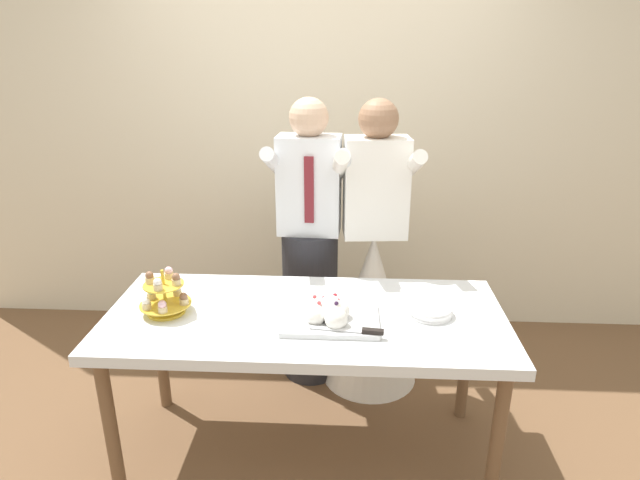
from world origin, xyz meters
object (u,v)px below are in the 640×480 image
Objects in this scene: main_cake_tray at (330,314)px; person_bride at (372,290)px; dessert_table at (305,328)px; cupcake_stand at (165,296)px; plate_stack at (430,310)px; person_groom at (310,260)px.

main_cake_tray is 0.26× the size of person_bride.
dessert_table is at bearing 146.46° from main_cake_tray.
person_bride is at bearing 73.67° from main_cake_tray.
cupcake_stand is 1.13× the size of plate_stack.
main_cake_tray is 0.46m from plate_stack.
person_groom and person_bride have the same top height.
person_groom is (-0.03, 0.69, 0.05)m from dessert_table.
person_groom is 1.00× the size of person_bride.
cupcake_stand is 0.14× the size of person_bride.
plate_stack is (0.56, 0.02, 0.10)m from dessert_table.
main_cake_tray is (0.12, -0.08, 0.11)m from dessert_table.
cupcake_stand is 0.53× the size of main_cake_tray.
person_groom is (-0.59, 0.67, -0.05)m from plate_stack.
person_bride is (0.33, 0.66, -0.12)m from dessert_table.
cupcake_stand is at bearing -177.77° from plate_stack.
person_bride is (0.96, 0.69, -0.28)m from cupcake_stand.
main_cake_tray is 2.14× the size of plate_stack.
person_bride is (0.22, 0.74, -0.23)m from main_cake_tray.
main_cake_tray is at bearing -3.90° from cupcake_stand.
main_cake_tray is at bearing -106.33° from person_bride.
plate_stack is 0.12× the size of person_groom.
main_cake_tray is (0.75, -0.05, -0.04)m from cupcake_stand.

